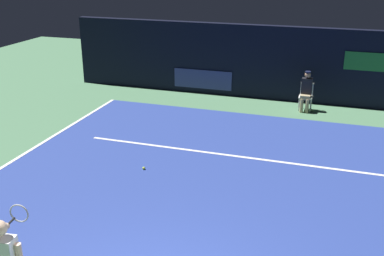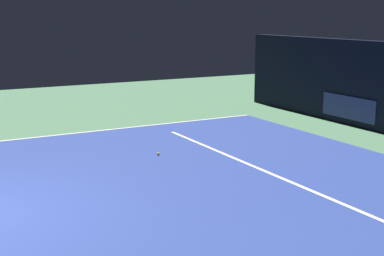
# 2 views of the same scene
# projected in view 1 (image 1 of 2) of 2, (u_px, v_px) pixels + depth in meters

# --- Properties ---
(ground_plane) EXTENTS (31.86, 31.86, 0.00)m
(ground_plane) POSITION_uv_depth(u_px,v_px,m) (226.00, 190.00, 10.37)
(ground_plane) COLOR #4C7A56
(court_surface) EXTENTS (11.10, 10.56, 0.01)m
(court_surface) POSITION_uv_depth(u_px,v_px,m) (226.00, 190.00, 10.36)
(court_surface) COLOR navy
(court_surface) RESTS_ON ground
(line_sideline_right) EXTENTS (0.10, 10.56, 0.01)m
(line_sideline_right) POSITION_uv_depth(u_px,v_px,m) (18.00, 158.00, 11.96)
(line_sideline_right) COLOR white
(line_sideline_right) RESTS_ON court_surface
(line_service) EXTENTS (8.66, 0.10, 0.01)m
(line_service) POSITION_uv_depth(u_px,v_px,m) (244.00, 157.00, 12.00)
(line_service) COLOR white
(line_service) RESTS_ON court_surface
(back_wall) EXTENTS (15.44, 0.33, 2.60)m
(back_wall) POSITION_uv_depth(u_px,v_px,m) (278.00, 64.00, 16.34)
(back_wall) COLOR black
(back_wall) RESTS_ON ground
(line_judge_on_chair) EXTENTS (0.44, 0.53, 1.32)m
(line_judge_on_chair) POSITION_uv_depth(u_px,v_px,m) (306.00, 91.00, 15.35)
(line_judge_on_chair) COLOR white
(line_judge_on_chair) RESTS_ON ground
(tennis_ball) EXTENTS (0.07, 0.07, 0.07)m
(tennis_ball) POSITION_uv_depth(u_px,v_px,m) (144.00, 168.00, 11.32)
(tennis_ball) COLOR #CCE033
(tennis_ball) RESTS_ON court_surface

